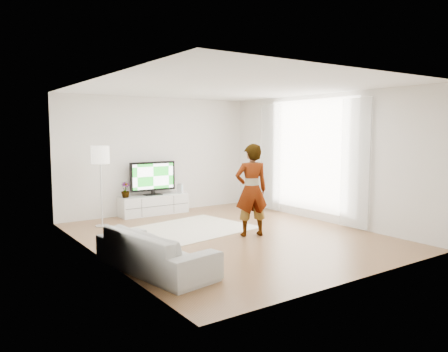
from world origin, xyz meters
TOP-DOWN VIEW (x-y plane):
  - floor at (0.00, 0.00)m, footprint 6.00×6.00m
  - ceiling at (0.00, 0.00)m, footprint 6.00×6.00m
  - wall_left at (-2.50, 0.00)m, footprint 0.02×6.00m
  - wall_right at (2.50, 0.00)m, footprint 0.02×6.00m
  - wall_back at (0.00, 3.00)m, footprint 5.00×0.02m
  - wall_front at (0.00, -3.00)m, footprint 5.00×0.02m
  - window at (2.48, 0.30)m, footprint 0.01×2.60m
  - curtain_near at (2.40, -1.00)m, footprint 0.04×0.70m
  - curtain_far at (2.40, 1.60)m, footprint 0.04×0.70m
  - media_console at (-0.25, 2.76)m, footprint 1.66×0.47m
  - television at (-0.25, 2.79)m, footprint 1.15×0.23m
  - game_console at (0.48, 2.76)m, footprint 0.09×0.17m
  - potted_plant at (-0.95, 2.77)m, footprint 0.22×0.22m
  - rug at (-0.43, 0.89)m, footprint 2.85×2.26m
  - player at (0.34, -0.26)m, footprint 0.74×0.60m
  - sofa at (-2.06, -1.09)m, footprint 1.12×2.12m
  - floor_lamp at (-1.71, 2.19)m, footprint 0.38×0.38m

SIDE VIEW (x-z plane):
  - floor at x=0.00m, z-range 0.00..0.00m
  - rug at x=-0.43m, z-range 0.00..0.01m
  - media_console at x=-0.25m, z-range 0.00..0.47m
  - sofa at x=-2.06m, z-range 0.00..0.59m
  - game_console at x=0.48m, z-range 0.47..0.70m
  - potted_plant at x=-0.95m, z-range 0.47..0.83m
  - player at x=0.34m, z-range 0.01..1.76m
  - television at x=-0.25m, z-range 0.50..1.30m
  - curtain_near at x=2.40m, z-range 0.05..2.65m
  - curtain_far at x=2.40m, z-range 0.05..2.65m
  - wall_left at x=-2.50m, z-range 0.00..2.80m
  - wall_right at x=2.50m, z-range 0.00..2.80m
  - wall_back at x=0.00m, z-range 0.00..2.80m
  - wall_front at x=0.00m, z-range 0.00..2.80m
  - floor_lamp at x=-1.71m, z-range 0.59..2.27m
  - window at x=2.48m, z-range 0.20..2.70m
  - ceiling at x=0.00m, z-range 2.80..2.80m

